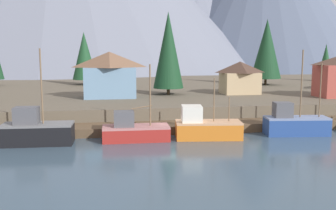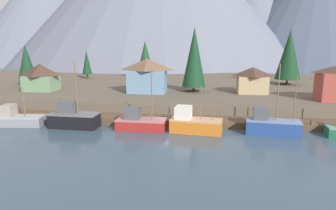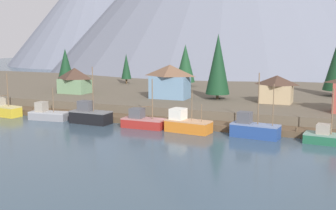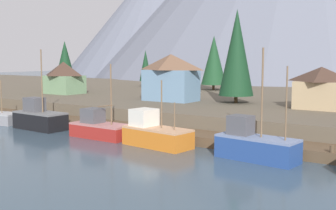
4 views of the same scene
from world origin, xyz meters
The scene contains 18 objects.
ground_plane centered at (0.00, 20.00, -0.50)m, with size 400.00×400.00×1.00m, color #384C5B.
dock centered at (0.00, 1.99, 0.50)m, with size 80.00×4.00×1.60m.
shoreline_bank centered at (0.00, 32.00, 1.25)m, with size 400.00×56.00×2.50m, color brown.
mountain_west_peak centered at (-102.84, 152.20, 31.88)m, with size 104.44×104.44×63.75m, color slate.
fishing_boat_yellow centered at (-33.06, -1.93, 1.21)m, with size 6.78×3.61×8.04m.
fishing_boat_grey centered at (-23.08, -1.89, 1.02)m, with size 7.34×3.45×5.83m.
fishing_boat_black centered at (-14.27, -1.81, 1.35)m, with size 7.22×3.33×9.80m.
fishing_boat_red centered at (-4.22, -1.70, 1.07)m, with size 7.16×3.11×8.13m.
fishing_boat_orange centered at (3.56, -2.03, 1.28)m, with size 7.41×3.81×6.63m.
fishing_boat_blue centered at (14.09, -1.81, 1.30)m, with size 7.35×3.39×9.64m.
fishing_boat_green centered at (24.37, -1.86, 0.93)m, with size 6.57×3.45×7.82m.
house_tan centered at (14.34, 17.83, 5.15)m, with size 6.00×4.81×5.19m.
house_blue centered at (-6.51, 15.75, 5.98)m, with size 7.87×4.62×6.81m.
house_green centered at (-29.12, 15.64, 5.37)m, with size 6.61×5.01×5.61m.
conifer_near_left centered at (-11.25, 37.68, 8.30)m, with size 4.86×4.86×10.52m.
conifer_mid_right centered at (-36.57, 22.78, 8.14)m, with size 4.00×4.00×9.60m.
conifer_back_left centered at (-28.09, 37.98, 7.07)m, with size 2.67×2.67×7.91m.
conifer_back_right centered at (2.70, 18.34, 9.49)m, with size 4.79×4.79×12.93m.
Camera 3 is at (26.42, -65.30, 14.73)m, focal length 46.69 mm.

